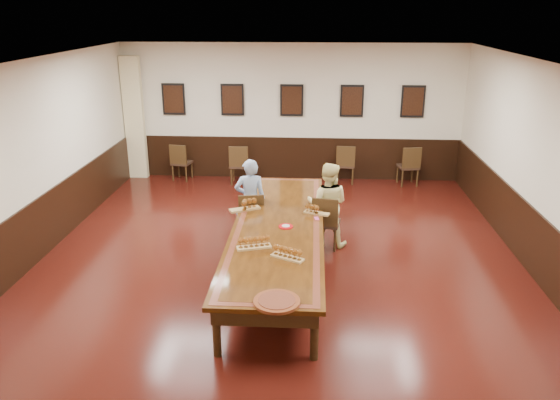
# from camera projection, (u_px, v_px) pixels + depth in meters

# --- Properties ---
(floor) EXTENTS (8.00, 10.00, 0.02)m
(floor) POSITION_uv_depth(u_px,v_px,m) (278.00, 270.00, 8.73)
(floor) COLOR black
(floor) RESTS_ON ground
(ceiling) EXTENTS (8.00, 10.00, 0.02)m
(ceiling) POSITION_uv_depth(u_px,v_px,m) (278.00, 64.00, 7.65)
(ceiling) COLOR white
(ceiling) RESTS_ON floor
(wall_back) EXTENTS (8.00, 0.02, 3.20)m
(wall_back) POSITION_uv_depth(u_px,v_px,m) (292.00, 112.00, 12.90)
(wall_back) COLOR beige
(wall_back) RESTS_ON floor
(wall_front) EXTENTS (8.00, 0.02, 3.20)m
(wall_front) POSITION_uv_depth(u_px,v_px,m) (227.00, 400.00, 3.48)
(wall_front) COLOR beige
(wall_front) RESTS_ON floor
(wall_left) EXTENTS (0.02, 10.00, 3.20)m
(wall_left) POSITION_uv_depth(u_px,v_px,m) (19.00, 169.00, 8.43)
(wall_left) COLOR beige
(wall_left) RESTS_ON floor
(wall_right) EXTENTS (0.02, 10.00, 3.20)m
(wall_right) POSITION_uv_depth(u_px,v_px,m) (552.00, 178.00, 7.96)
(wall_right) COLOR beige
(wall_right) RESTS_ON floor
(chair_man) EXTENTS (0.51, 0.54, 0.94)m
(chair_man) POSITION_uv_depth(u_px,v_px,m) (251.00, 217.00, 9.62)
(chair_man) COLOR #301F15
(chair_man) RESTS_ON floor
(chair_woman) EXTENTS (0.52, 0.55, 0.95)m
(chair_woman) POSITION_uv_depth(u_px,v_px,m) (326.00, 221.00, 9.41)
(chair_woman) COLOR #301F15
(chair_woman) RESTS_ON floor
(spare_chair_a) EXTENTS (0.50, 0.53, 0.90)m
(spare_chair_a) POSITION_uv_depth(u_px,v_px,m) (182.00, 162.00, 13.11)
(spare_chair_a) COLOR #301F15
(spare_chair_a) RESTS_ON floor
(spare_chair_b) EXTENTS (0.44, 0.48, 0.94)m
(spare_chair_b) POSITION_uv_depth(u_px,v_px,m) (240.00, 164.00, 12.83)
(spare_chair_b) COLOR #301F15
(spare_chair_b) RESTS_ON floor
(spare_chair_c) EXTENTS (0.48, 0.51, 0.93)m
(spare_chair_c) POSITION_uv_depth(u_px,v_px,m) (346.00, 164.00, 12.89)
(spare_chair_c) COLOR #301F15
(spare_chair_c) RESTS_ON floor
(spare_chair_d) EXTENTS (0.51, 0.55, 0.94)m
(spare_chair_d) POSITION_uv_depth(u_px,v_px,m) (408.00, 165.00, 12.73)
(spare_chair_d) COLOR #301F15
(spare_chair_d) RESTS_ON floor
(person_man) EXTENTS (0.60, 0.44, 1.49)m
(person_man) POSITION_uv_depth(u_px,v_px,m) (250.00, 200.00, 9.62)
(person_man) COLOR #4572AD
(person_man) RESTS_ON floor
(person_woman) EXTENTS (0.82, 0.69, 1.49)m
(person_woman) POSITION_uv_depth(u_px,v_px,m) (328.00, 205.00, 9.41)
(person_woman) COLOR #FAEE9C
(person_woman) RESTS_ON floor
(pink_phone) EXTENTS (0.09, 0.14, 0.01)m
(pink_phone) POSITION_uv_depth(u_px,v_px,m) (317.00, 218.00, 8.76)
(pink_phone) COLOR #DB499B
(pink_phone) RESTS_ON conference_table
(curtain) EXTENTS (0.45, 0.18, 2.90)m
(curtain) POSITION_uv_depth(u_px,v_px,m) (134.00, 118.00, 12.99)
(curtain) COLOR beige
(curtain) RESTS_ON floor
(wainscoting) EXTENTS (8.00, 10.00, 1.00)m
(wainscoting) POSITION_uv_depth(u_px,v_px,m) (278.00, 241.00, 8.56)
(wainscoting) COLOR black
(wainscoting) RESTS_ON floor
(conference_table) EXTENTS (1.40, 5.00, 0.76)m
(conference_table) POSITION_uv_depth(u_px,v_px,m) (278.00, 234.00, 8.52)
(conference_table) COLOR #321A08
(conference_table) RESTS_ON floor
(posters) EXTENTS (6.14, 0.04, 0.74)m
(posters) POSITION_uv_depth(u_px,v_px,m) (292.00, 100.00, 12.74)
(posters) COLOR black
(posters) RESTS_ON wall_back
(flight_a) EXTENTS (0.53, 0.37, 0.19)m
(flight_a) POSITION_uv_depth(u_px,v_px,m) (246.00, 205.00, 9.10)
(flight_a) COLOR #AB8447
(flight_a) RESTS_ON conference_table
(flight_b) EXTENTS (0.44, 0.26, 0.16)m
(flight_b) POSITION_uv_depth(u_px,v_px,m) (315.00, 210.00, 8.94)
(flight_b) COLOR #AB8447
(flight_b) RESTS_ON conference_table
(flight_c) EXTENTS (0.51, 0.29, 0.18)m
(flight_c) POSITION_uv_depth(u_px,v_px,m) (254.00, 243.00, 7.66)
(flight_c) COLOR #AB8447
(flight_c) RESTS_ON conference_table
(flight_d) EXTENTS (0.48, 0.35, 0.18)m
(flight_d) POSITION_uv_depth(u_px,v_px,m) (287.00, 253.00, 7.35)
(flight_d) COLOR #AB8447
(flight_d) RESTS_ON conference_table
(red_plate_grp) EXTENTS (0.22, 0.22, 0.03)m
(red_plate_grp) POSITION_uv_depth(u_px,v_px,m) (286.00, 227.00, 8.42)
(red_plate_grp) COLOR red
(red_plate_grp) RESTS_ON conference_table
(carved_platter) EXTENTS (0.67, 0.67, 0.04)m
(carved_platter) POSITION_uv_depth(u_px,v_px,m) (277.00, 301.00, 6.27)
(carved_platter) COLOR #612813
(carved_platter) RESTS_ON conference_table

